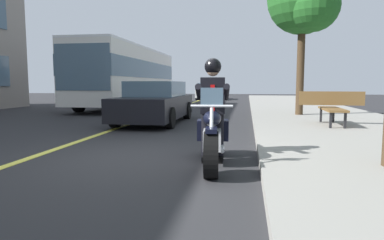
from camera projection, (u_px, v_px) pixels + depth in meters
name	position (u px, v px, depth m)	size (l,w,h in m)	color
ground_plane	(144.00, 158.00, 6.04)	(80.00, 80.00, 0.00)	#28282B
lane_center_stripe	(42.00, 154.00, 6.35)	(60.00, 0.16, 0.01)	#E5DB4C
motorcycle_main	(212.00, 137.00, 5.53)	(2.22, 0.71, 1.26)	black
rider_main	(213.00, 101.00, 5.66)	(0.65, 0.58, 1.74)	black
bus_near	(129.00, 74.00, 19.14)	(11.05, 2.70, 3.30)	white
car_silver	(209.00, 91.00, 29.09)	(4.60, 1.92, 1.40)	silver
car_dark	(155.00, 102.00, 11.53)	(4.60, 1.92, 1.40)	black
bench_sidewalk	(332.00, 105.00, 9.70)	(1.82, 1.80, 0.95)	brown
street_tree_curbside	(305.00, 1.00, 12.37)	(2.80, 2.60, 5.60)	#42301E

